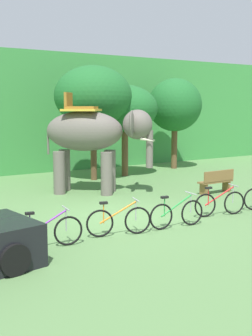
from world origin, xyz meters
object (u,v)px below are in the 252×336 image
Objects in this scene: bike_red at (220,203)px; wooden_bench at (217,181)px; tree_left at (93,96)px; elephant at (93,135)px; tree_far_left at (175,105)px; bike_green at (177,214)px; bike_orange at (119,221)px; bike_purple at (47,232)px; tree_far_right at (125,109)px.

bike_red reaches higher than wooden_bench.
tree_left is 6.62m from wooden_bench.
wooden_bench is (3.85, -2.60, -1.72)m from elephant.
tree_far_left is 2.77× the size of bike_green.
bike_orange is at bearing -134.71° from tree_far_left.
bike_red is (-5.24, -8.82, -2.94)m from tree_far_left.
wooden_bench is at bearing 18.92° from bike_purple.
tree_far_right is 2.50× the size of bike_purple.
wooden_bench is (7.88, 2.70, 0.09)m from bike_purple.
bike_purple is (-10.80, -8.96, -2.94)m from tree_far_left.
tree_far_right is at bearing 8.58° from tree_left.
bike_green is (-3.60, -8.41, -2.77)m from tree_far_right.
bike_green is (3.65, -0.19, 0.00)m from bike_purple.
tree_far_left is at bearing 45.29° from bike_orange.
elephant is 6.91m from bike_purple.
bike_purple is 1.13× the size of wooden_bench.
elephant reaches higher than bike_red.
bike_green is 1.02× the size of bike_red.
bike_purple is 8.34m from wooden_bench.
bike_red is at bearing 9.88° from bike_green.
wooden_bench is (2.32, 2.56, 0.09)m from bike_red.
tree_far_left is 3.12× the size of wooden_bench.
elephant is 2.25× the size of bike_green.
tree_left reaches higher than wooden_bench.
tree_far_left is (3.55, 0.74, 0.17)m from tree_far_right.
tree_left reaches higher than tree_far_right.
elephant is 5.80m from bike_green.
bike_red is at bearing -73.58° from elephant.
wooden_bench is at bearing 34.35° from bike_green.
wooden_bench is (0.63, -5.51, -2.68)m from tree_far_right.
bike_purple is at bearing 177.00° from bike_green.
tree_far_right reaches higher than wooden_bench.
tree_far_left is 14.33m from bike_purple.
bike_orange is 6.54m from wooden_bench.
tree_far_left is 12.94m from bike_orange.
tree_left reaches higher than bike_red.
bike_purple is at bearing -161.08° from wooden_bench.
wooden_bench is at bearing 24.41° from bike_orange.
bike_orange is 1.73m from bike_green.
bike_orange and bike_green have the same top height.
bike_purple is 1.02× the size of bike_orange.
tree_far_right is (1.81, 0.27, -0.54)m from tree_left.
tree_left is 3.00× the size of bike_red.
tree_far_left reaches higher than bike_red.
tree_left reaches higher than bike_orange.
bike_orange is 0.97× the size of bike_green.
bike_red is at bearing 2.25° from bike_orange.
tree_left is 1.07× the size of tree_far_left.
elephant reaches higher than bike_orange.
elephant is at bearing 106.42° from bike_red.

